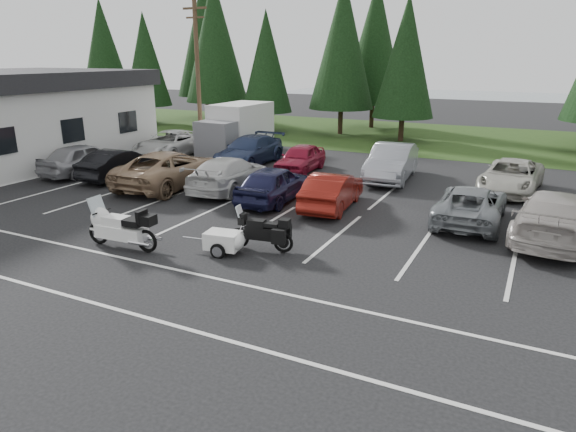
# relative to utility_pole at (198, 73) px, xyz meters

# --- Properties ---
(ground) EXTENTS (120.00, 120.00, 0.00)m
(ground) POSITION_rel_utility_pole_xyz_m (10.00, -12.00, -4.70)
(ground) COLOR black
(ground) RESTS_ON ground
(grass_strip) EXTENTS (80.00, 16.00, 0.01)m
(grass_strip) POSITION_rel_utility_pole_xyz_m (10.00, 12.00, -4.69)
(grass_strip) COLOR #1B3811
(grass_strip) RESTS_ON ground
(lake_water) EXTENTS (70.00, 50.00, 0.02)m
(lake_water) POSITION_rel_utility_pole_xyz_m (14.00, 43.00, -4.70)
(lake_water) COLOR gray
(lake_water) RESTS_ON ground
(utility_pole) EXTENTS (1.60, 0.26, 9.00)m
(utility_pole) POSITION_rel_utility_pole_xyz_m (0.00, 0.00, 0.00)
(utility_pole) COLOR #473321
(utility_pole) RESTS_ON ground
(box_truck) EXTENTS (2.40, 5.60, 2.90)m
(box_truck) POSITION_rel_utility_pole_xyz_m (2.00, 0.50, -3.25)
(box_truck) COLOR silver
(box_truck) RESTS_ON ground
(stall_markings) EXTENTS (32.00, 16.00, 0.01)m
(stall_markings) POSITION_rel_utility_pole_xyz_m (10.00, -10.00, -4.69)
(stall_markings) COLOR silver
(stall_markings) RESTS_ON ground
(conifer_0) EXTENTS (4.58, 4.58, 10.66)m
(conifer_0) POSITION_rel_utility_pole_xyz_m (-18.00, 10.50, 1.53)
(conifer_0) COLOR #332316
(conifer_0) RESTS_ON ground
(conifer_1) EXTENTS (3.96, 3.96, 9.22)m
(conifer_1) POSITION_rel_utility_pole_xyz_m (-12.00, 9.20, 0.69)
(conifer_1) COLOR #332316
(conifer_1) RESTS_ON ground
(conifer_2) EXTENTS (5.10, 5.10, 11.89)m
(conifer_2) POSITION_rel_utility_pole_xyz_m (-6.00, 10.80, 2.25)
(conifer_2) COLOR #332316
(conifer_2) RESTS_ON ground
(conifer_3) EXTENTS (3.87, 3.87, 9.02)m
(conifer_3) POSITION_rel_utility_pole_xyz_m (-0.50, 9.40, 0.57)
(conifer_3) COLOR #332316
(conifer_3) RESTS_ON ground
(conifer_4) EXTENTS (4.80, 4.80, 11.17)m
(conifer_4) POSITION_rel_utility_pole_xyz_m (5.00, 10.90, 1.83)
(conifer_4) COLOR #332316
(conifer_4) RESTS_ON ground
(conifer_5) EXTENTS (4.14, 4.14, 9.63)m
(conifer_5) POSITION_rel_utility_pole_xyz_m (10.00, 9.60, 0.93)
(conifer_5) COLOR #332316
(conifer_5) RESTS_ON ground
(conifer_back_a) EXTENTS (5.28, 5.28, 12.30)m
(conifer_back_a) POSITION_rel_utility_pole_xyz_m (-10.00, 15.00, 2.49)
(conifer_back_a) COLOR #332316
(conifer_back_a) RESTS_ON ground
(conifer_back_b) EXTENTS (4.97, 4.97, 11.58)m
(conifer_back_b) POSITION_rel_utility_pole_xyz_m (6.00, 15.50, 2.07)
(conifer_back_b) COLOR #332316
(conifer_back_b) RESTS_ON ground
(car_near_0) EXTENTS (1.97, 4.66, 1.57)m
(car_near_0) POSITION_rel_utility_pole_xyz_m (-1.53, -7.80, -3.91)
(car_near_0) COLOR #99999E
(car_near_0) RESTS_ON ground
(car_near_1) EXTENTS (1.64, 4.39, 1.43)m
(car_near_1) POSITION_rel_utility_pole_xyz_m (0.74, -7.75, -3.98)
(car_near_1) COLOR black
(car_near_1) RESTS_ON ground
(car_near_2) EXTENTS (3.04, 6.01, 1.63)m
(car_near_2) POSITION_rel_utility_pole_xyz_m (3.94, -7.93, -3.88)
(car_near_2) COLOR #886B4F
(car_near_2) RESTS_ON ground
(car_near_3) EXTENTS (2.50, 5.26, 1.48)m
(car_near_3) POSITION_rel_utility_pole_xyz_m (6.74, -7.32, -3.96)
(car_near_3) COLOR beige
(car_near_3) RESTS_ON ground
(car_near_4) EXTENTS (1.91, 4.44, 1.49)m
(car_near_4) POSITION_rel_utility_pole_xyz_m (9.38, -8.09, -3.95)
(car_near_4) COLOR #161737
(car_near_4) RESTS_ON ground
(car_near_5) EXTENTS (1.87, 4.36, 1.40)m
(car_near_5) POSITION_rel_utility_pole_xyz_m (11.83, -7.89, -4.00)
(car_near_5) COLOR maroon
(car_near_5) RESTS_ON ground
(car_near_6) EXTENTS (2.27, 4.80, 1.33)m
(car_near_6) POSITION_rel_utility_pole_xyz_m (16.91, -7.40, -4.03)
(car_near_6) COLOR slate
(car_near_6) RESTS_ON ground
(car_near_7) EXTENTS (2.77, 5.71, 1.60)m
(car_near_7) POSITION_rel_utility_pole_xyz_m (19.58, -8.13, -3.90)
(car_near_7) COLOR #ADA59E
(car_near_7) RESTS_ON ground
(car_far_0) EXTENTS (2.93, 5.54, 1.48)m
(car_far_0) POSITION_rel_utility_pole_xyz_m (-0.72, -2.08, -3.96)
(car_far_0) COLOR silver
(car_far_0) RESTS_ON ground
(car_far_1) EXTENTS (2.21, 5.28, 1.52)m
(car_far_1) POSITION_rel_utility_pole_xyz_m (4.66, -2.06, -3.94)
(car_far_1) COLOR #1C2847
(car_far_1) RESTS_ON ground
(car_far_2) EXTENTS (1.86, 4.14, 1.38)m
(car_far_2) POSITION_rel_utility_pole_xyz_m (7.93, -2.48, -4.01)
(car_far_2) COLOR maroon
(car_far_2) RESTS_ON ground
(car_far_3) EXTENTS (2.17, 5.22, 1.68)m
(car_far_3) POSITION_rel_utility_pole_xyz_m (12.58, -2.14, -3.86)
(car_far_3) COLOR gray
(car_far_3) RESTS_ON ground
(car_far_4) EXTENTS (2.65, 5.07, 1.36)m
(car_far_4) POSITION_rel_utility_pole_xyz_m (17.88, -2.06, -4.02)
(car_far_4) COLOR #ACAA9E
(car_far_4) RESTS_ON ground
(touring_motorcycle) EXTENTS (2.90, 1.04, 1.58)m
(touring_motorcycle) POSITION_rel_utility_pole_xyz_m (7.66, -14.86, -3.91)
(touring_motorcycle) COLOR white
(touring_motorcycle) RESTS_ON ground
(cargo_trailer) EXTENTS (1.60, 1.04, 0.69)m
(cargo_trailer) POSITION_rel_utility_pole_xyz_m (10.70, -13.86, -4.35)
(cargo_trailer) COLOR white
(cargo_trailer) RESTS_ON ground
(adventure_motorcycle) EXTENTS (2.36, 1.10, 1.38)m
(adventure_motorcycle) POSITION_rel_utility_pole_xyz_m (11.57, -13.08, -4.01)
(adventure_motorcycle) COLOR black
(adventure_motorcycle) RESTS_ON ground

